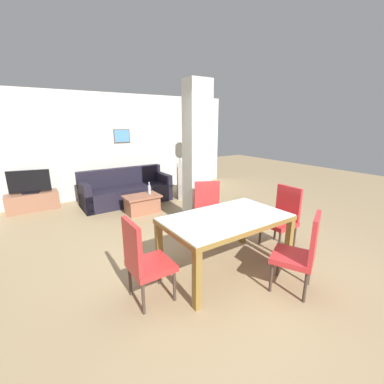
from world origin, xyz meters
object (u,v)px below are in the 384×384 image
(coffee_table, at_px, (142,204))
(tv_screen, at_px, (29,182))
(sofa, at_px, (126,191))
(dining_chair_far_right, at_px, (208,209))
(floor_lamp, at_px, (188,143))
(tv_stand, at_px, (33,202))
(dining_chair_near_right, at_px, (301,251))
(bottle, at_px, (149,189))
(dining_table, at_px, (226,227))
(dining_chair_head_left, at_px, (144,259))
(dining_chair_head_right, at_px, (282,216))
(armchair, at_px, (191,185))

(coffee_table, bearing_deg, tv_screen, 142.23)
(sofa, bearing_deg, dining_chair_far_right, 99.73)
(floor_lamp, bearing_deg, coffee_table, -147.87)
(tv_stand, bearing_deg, dining_chair_near_right, -64.52)
(dining_chair_far_right, xyz_separation_m, bottle, (-0.23, 1.89, -0.03))
(coffee_table, distance_m, floor_lamp, 2.72)
(sofa, bearing_deg, dining_table, 90.97)
(dining_chair_far_right, height_order, sofa, dining_chair_far_right)
(dining_chair_near_right, distance_m, sofa, 4.56)
(dining_table, height_order, dining_chair_far_right, dining_chair_far_right)
(tv_screen, bearing_deg, dining_chair_head_left, 113.83)
(dining_chair_far_right, xyz_separation_m, coffee_table, (-0.45, 1.83, -0.32))
(dining_chair_near_right, relative_size, floor_lamp, 0.61)
(dining_chair_head_right, distance_m, armchair, 3.38)
(coffee_table, xyz_separation_m, floor_lamp, (2.08, 1.30, 1.17))
(armchair, relative_size, tv_screen, 1.48)
(dining_table, distance_m, tv_screen, 4.77)
(coffee_table, bearing_deg, dining_chair_near_right, -82.92)
(dining_chair_far_right, bearing_deg, dining_chair_head_right, 155.25)
(coffee_table, relative_size, floor_lamp, 0.48)
(dining_chair_head_left, xyz_separation_m, armchair, (2.87, 3.34, -0.24))
(dining_table, relative_size, sofa, 0.78)
(bottle, bearing_deg, floor_lamp, 33.83)
(dining_table, xyz_separation_m, coffee_table, (-0.04, 2.75, -0.41))
(armchair, xyz_separation_m, tv_screen, (-3.73, 0.97, 0.38))
(dining_chair_far_right, height_order, armchair, dining_chair_far_right)
(dining_table, relative_size, dining_chair_far_right, 1.68)
(dining_chair_head_right, bearing_deg, tv_stand, 37.08)
(sofa, bearing_deg, tv_stand, -17.77)
(dining_table, relative_size, tv_screen, 2.00)
(sofa, distance_m, floor_lamp, 2.40)
(armchair, relative_size, coffee_table, 1.59)
(armchair, bearing_deg, coffee_table, -42.23)
(dining_chair_far_right, xyz_separation_m, armchair, (1.27, 2.42, -0.24))
(dining_chair_far_right, bearing_deg, sofa, -56.05)
(dining_chair_head_right, bearing_deg, floor_lamp, -11.66)
(dining_chair_head_left, bearing_deg, coffee_table, 157.14)
(tv_stand, relative_size, tv_screen, 1.28)
(armchair, distance_m, tv_stand, 3.85)
(dining_chair_near_right, xyz_separation_m, floor_lamp, (1.63, 4.91, 0.85))
(dining_chair_head_right, distance_m, dining_chair_head_left, 2.40)
(dining_chair_head_right, distance_m, sofa, 3.89)
(dining_chair_near_right, bearing_deg, dining_chair_far_right, 64.47)
(dining_chair_near_right, height_order, tv_stand, dining_chair_near_right)
(dining_table, bearing_deg, bottle, 86.34)
(dining_chair_far_right, relative_size, tv_screen, 1.19)
(dining_chair_far_right, xyz_separation_m, sofa, (-0.47, 2.76, -0.24))
(dining_chair_far_right, relative_size, bottle, 3.75)
(dining_chair_far_right, xyz_separation_m, floor_lamp, (1.63, 3.14, 0.85))
(dining_chair_head_right, height_order, tv_stand, dining_chair_head_right)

